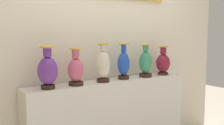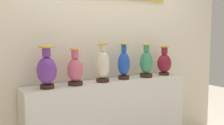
{
  "view_description": "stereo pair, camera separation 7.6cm",
  "coord_description": "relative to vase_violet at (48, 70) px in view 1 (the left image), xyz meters",
  "views": [
    {
      "loc": [
        -1.52,
        -2.22,
        1.42
      ],
      "look_at": [
        0.0,
        0.0,
        1.14
      ],
      "focal_mm": 40.94,
      "sensor_mm": 36.0,
      "label": 1
    },
    {
      "loc": [
        -1.45,
        -2.26,
        1.42
      ],
      "look_at": [
        0.0,
        0.0,
        1.14
      ],
      "focal_mm": 40.94,
      "sensor_mm": 36.0,
      "label": 2
    }
  ],
  "objects": [
    {
      "name": "vase_rose",
      "position": [
        0.28,
        0.0,
        -0.02
      ],
      "size": [
        0.15,
        0.15,
        0.36
      ],
      "color": "#382319",
      "rests_on": "display_shelf"
    },
    {
      "name": "vase_violet",
      "position": [
        0.0,
        0.0,
        0.0
      ],
      "size": [
        0.18,
        0.18,
        0.39
      ],
      "color": "#382319",
      "rests_on": "display_shelf"
    },
    {
      "name": "vase_sapphire",
      "position": [
        0.87,
        0.03,
        0.0
      ],
      "size": [
        0.13,
        0.13,
        0.4
      ],
      "color": "#382319",
      "rests_on": "display_shelf"
    },
    {
      "name": "display_shelf",
      "position": [
        0.72,
        0.04,
        -0.65
      ],
      "size": [
        1.9,
        0.29,
        0.95
      ],
      "primitive_type": "cube",
      "color": "silver",
      "rests_on": "ground_plane"
    },
    {
      "name": "vase_ivory",
      "position": [
        0.59,
        0.01,
        0.01
      ],
      "size": [
        0.14,
        0.14,
        0.4
      ],
      "color": "#382319",
      "rests_on": "display_shelf"
    },
    {
      "name": "vase_burgundy",
      "position": [
        1.45,
        0.01,
        -0.02
      ],
      "size": [
        0.17,
        0.17,
        0.35
      ],
      "color": "#382319",
      "rests_on": "display_shelf"
    },
    {
      "name": "back_wall",
      "position": [
        0.73,
        0.25,
        0.3
      ],
      "size": [
        3.7,
        0.14,
        2.8
      ],
      "color": "beige",
      "rests_on": "ground_plane"
    },
    {
      "name": "vase_jade",
      "position": [
        1.16,
        0.0,
        -0.01
      ],
      "size": [
        0.14,
        0.14,
        0.38
      ],
      "color": "#382319",
      "rests_on": "display_shelf"
    }
  ]
}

